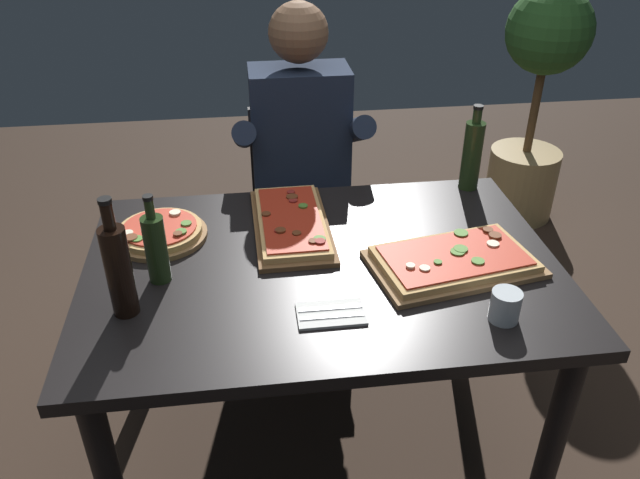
{
  "coord_description": "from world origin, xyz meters",
  "views": [
    {
      "loc": [
        -0.21,
        -1.53,
        1.79
      ],
      "look_at": [
        0.0,
        0.05,
        0.79
      ],
      "focal_mm": 35.33,
      "sensor_mm": 36.0,
      "label": 1
    }
  ],
  "objects": [
    {
      "name": "vinegar_bottle_green",
      "position": [
        -0.54,
        -0.16,
        0.88
      ],
      "size": [
        0.07,
        0.07,
        0.34
      ],
      "color": "black",
      "rests_on": "dining_table"
    },
    {
      "name": "pizza_rectangular_left",
      "position": [
        -0.07,
        0.21,
        0.76
      ],
      "size": [
        0.25,
        0.49,
        0.05
      ],
      "color": "brown",
      "rests_on": "dining_table"
    },
    {
      "name": "pizza_rectangular_front",
      "position": [
        0.38,
        -0.07,
        0.76
      ],
      "size": [
        0.52,
        0.37,
        0.05
      ],
      "color": "olive",
      "rests_on": "dining_table"
    },
    {
      "name": "diner_chair",
      "position": [
        0.02,
        0.86,
        0.49
      ],
      "size": [
        0.44,
        0.44,
        0.87
      ],
      "color": "black",
      "rests_on": "ground_plane"
    },
    {
      "name": "pizza_round_far",
      "position": [
        -0.49,
        0.2,
        0.76
      ],
      "size": [
        0.29,
        0.29,
        0.05
      ],
      "color": "olive",
      "rests_on": "dining_table"
    },
    {
      "name": "seated_diner",
      "position": [
        0.02,
        0.74,
        0.74
      ],
      "size": [
        0.53,
        0.41,
        1.33
      ],
      "color": "#23232D",
      "rests_on": "ground_plane"
    },
    {
      "name": "napkin_cutlery_set",
      "position": [
        -0.01,
        -0.25,
        0.74
      ],
      "size": [
        0.18,
        0.11,
        0.01
      ],
      "color": "white",
      "rests_on": "dining_table"
    },
    {
      "name": "wine_bottle_dark",
      "position": [
        -0.47,
        -0.02,
        0.85
      ],
      "size": [
        0.06,
        0.06,
        0.27
      ],
      "color": "#233819",
      "rests_on": "dining_table"
    },
    {
      "name": "ground_plane",
      "position": [
        0.0,
        0.0,
        0.0
      ],
      "size": [
        6.4,
        6.4,
        0.0
      ],
      "primitive_type": "plane",
      "color": "#38281E"
    },
    {
      "name": "oil_bottle_amber",
      "position": [
        0.59,
        0.42,
        0.87
      ],
      "size": [
        0.07,
        0.07,
        0.31
      ],
      "color": "#233819",
      "rests_on": "dining_table"
    },
    {
      "name": "potted_plant_corner",
      "position": [
        1.32,
        1.45,
        0.68
      ],
      "size": [
        0.43,
        0.43,
        1.24
      ],
      "color": "tan",
      "rests_on": "ground_plane"
    },
    {
      "name": "tumbler_near_camera",
      "position": [
        0.43,
        -0.32,
        0.78
      ],
      "size": [
        0.08,
        0.08,
        0.09
      ],
      "color": "silver",
      "rests_on": "dining_table"
    },
    {
      "name": "dining_table",
      "position": [
        0.0,
        0.0,
        0.64
      ],
      "size": [
        1.4,
        0.96,
        0.74
      ],
      "color": "black",
      "rests_on": "ground_plane"
    }
  ]
}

